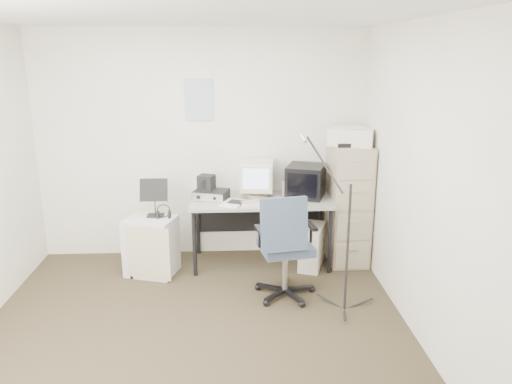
{
  "coord_description": "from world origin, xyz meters",
  "views": [
    {
      "loc": [
        0.31,
        -3.64,
        2.25
      ],
      "look_at": [
        0.55,
        0.95,
        0.95
      ],
      "focal_mm": 35.0,
      "sensor_mm": 36.0,
      "label": 1
    }
  ],
  "objects_px": {
    "desk": "(261,231)",
    "office_chair": "(285,245)",
    "side_cart": "(151,246)",
    "filing_cabinet": "(348,204)"
  },
  "relations": [
    {
      "from": "desk",
      "to": "side_cart",
      "type": "relative_size",
      "value": 2.49
    },
    {
      "from": "desk",
      "to": "filing_cabinet",
      "type": "bearing_deg",
      "value": 1.81
    },
    {
      "from": "desk",
      "to": "side_cart",
      "type": "xyz_separation_m",
      "value": [
        -1.15,
        -0.21,
        -0.06
      ]
    },
    {
      "from": "desk",
      "to": "office_chair",
      "type": "xyz_separation_m",
      "value": [
        0.18,
        -0.79,
        0.15
      ]
    },
    {
      "from": "desk",
      "to": "side_cart",
      "type": "bearing_deg",
      "value": -169.78
    },
    {
      "from": "side_cart",
      "to": "office_chair",
      "type": "bearing_deg",
      "value": -6.92
    },
    {
      "from": "desk",
      "to": "office_chair",
      "type": "height_order",
      "value": "office_chair"
    },
    {
      "from": "desk",
      "to": "office_chair",
      "type": "bearing_deg",
      "value": -77.14
    },
    {
      "from": "filing_cabinet",
      "to": "side_cart",
      "type": "distance_m",
      "value": 2.15
    },
    {
      "from": "office_chair",
      "to": "side_cart",
      "type": "relative_size",
      "value": 1.71
    }
  ]
}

